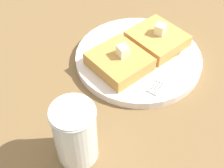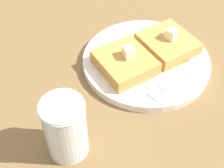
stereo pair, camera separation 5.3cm
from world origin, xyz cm
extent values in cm
cube|color=brown|center=(0.00, 0.00, 1.12)|extent=(106.99, 106.99, 2.25)
cylinder|color=silver|center=(9.92, 4.05, 3.03)|extent=(25.38, 25.38, 1.57)
torus|color=gray|center=(9.92, 4.05, 3.42)|extent=(25.38, 25.38, 0.80)
cube|color=#CA9247|center=(4.81, 4.96, 5.16)|extent=(11.15, 11.78, 2.69)
cube|color=#C28D43|center=(15.03, 3.15, 5.16)|extent=(11.15, 11.78, 2.69)
cube|color=#F1E9B0|center=(4.38, 5.13, 7.56)|extent=(2.36, 2.18, 2.10)
cube|color=#F6EDC2|center=(14.38, 3.43, 7.56)|extent=(2.50, 2.62, 2.10)
cube|color=silver|center=(5.92, 10.96, 4.00)|extent=(10.04, 1.83, 0.36)
cube|color=silver|center=(12.30, 11.55, 4.00)|extent=(2.99, 2.45, 0.36)
cube|color=silver|center=(15.21, 12.65, 4.00)|extent=(3.22, 0.62, 0.36)
cube|color=silver|center=(15.26, 12.10, 4.00)|extent=(3.22, 0.62, 0.36)
cube|color=silver|center=(15.31, 11.56, 4.00)|extent=(3.22, 0.62, 0.36)
cube|color=silver|center=(15.36, 11.01, 4.00)|extent=(3.22, 0.62, 0.36)
cylinder|color=#5D280C|center=(33.19, 9.41, 6.76)|extent=(5.87, 5.87, 9.02)
cylinder|color=silver|center=(33.19, 9.41, 7.64)|extent=(6.38, 6.38, 10.79)
torus|color=silver|center=(33.19, 9.41, 12.59)|extent=(6.62, 6.62, 0.50)
camera|label=1|loc=(49.47, 29.74, 45.73)|focal=50.00mm
camera|label=2|loc=(45.80, 33.58, 45.73)|focal=50.00mm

